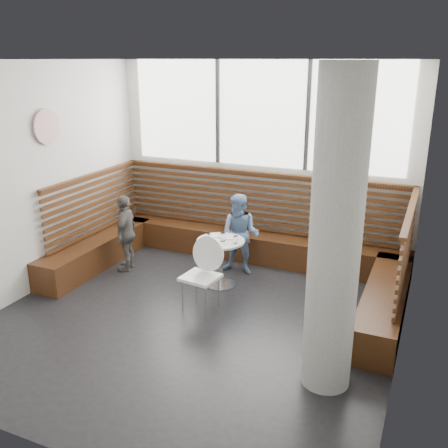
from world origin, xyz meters
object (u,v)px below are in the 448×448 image
at_px(cafe_chair, 203,268).
at_px(child_left, 126,233).
at_px(concrete_column, 335,237).
at_px(child_back, 240,235).
at_px(cafe_table, 221,253).
at_px(adult_man, 337,242).

distance_m(cafe_chair, child_left, 1.84).
bearing_deg(concrete_column, child_back, 129.62).
bearing_deg(cafe_chair, concrete_column, -19.58).
distance_m(concrete_column, child_left, 4.05).
xyz_separation_m(concrete_column, child_back, (-1.85, 2.24, -0.97)).
distance_m(concrete_column, cafe_table, 2.78).
xyz_separation_m(cafe_chair, adult_man, (1.54, 1.01, 0.25)).
xyz_separation_m(child_back, child_left, (-1.70, -0.58, -0.02)).
height_order(adult_man, child_left, adult_man).
bearing_deg(adult_man, concrete_column, -152.08).
bearing_deg(adult_man, child_back, 97.82).
relative_size(adult_man, child_left, 1.36).
xyz_separation_m(cafe_table, cafe_chair, (0.07, -0.74, 0.07)).
height_order(cafe_chair, child_back, child_back).
relative_size(cafe_table, cafe_chair, 0.73).
bearing_deg(cafe_chair, child_left, 164.20).
bearing_deg(adult_man, cafe_chair, 141.66).
bearing_deg(cafe_table, child_back, 81.57).
distance_m(cafe_table, cafe_chair, 0.74).
bearing_deg(child_left, concrete_column, 49.09).
bearing_deg(child_left, child_back, 92.95).
xyz_separation_m(concrete_column, adult_man, (-0.32, 1.95, -0.77)).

